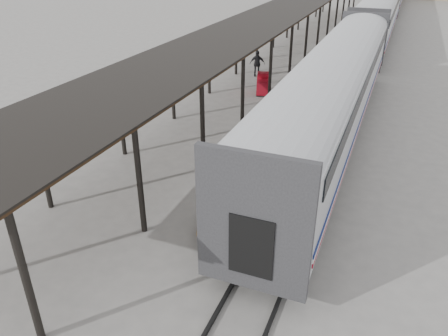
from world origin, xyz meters
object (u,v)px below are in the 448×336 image
object	(u,v)px
baggage_cart	(219,218)
porter	(213,199)
luggage_tug	(264,85)
pedestrian	(257,64)

from	to	relation	value
baggage_cart	porter	bearing A→B (deg)	-101.82
luggage_tug	pedestrian	size ratio (longest dim) A/B	0.89
baggage_cart	luggage_tug	bearing A→B (deg)	83.03
luggage_tug	pedestrian	distance (m)	4.14
luggage_tug	porter	world-z (taller)	porter
baggage_cart	pedestrian	xyz separation A→B (m)	(-4.91, 19.21, 0.30)
luggage_tug	porter	distance (m)	16.47
baggage_cart	luggage_tug	xyz separation A→B (m)	(-3.24, 15.43, -0.05)
luggage_tug	baggage_cart	bearing A→B (deg)	-95.13
pedestrian	baggage_cart	bearing A→B (deg)	87.95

